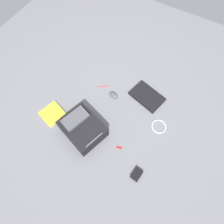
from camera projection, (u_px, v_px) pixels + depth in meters
The scene contains 9 objects.
ground_plane at pixel (108, 111), 1.89m from camera, with size 3.79×3.79×0.00m, color slate.
backpack at pixel (82, 128), 1.72m from camera, with size 0.43×0.48×0.19m.
laptop at pixel (147, 96), 1.95m from camera, with size 0.31×0.40×0.03m.
book_red at pixel (53, 114), 1.86m from camera, with size 0.27×0.27×0.02m.
computer_mouse at pixel (114, 95), 1.95m from camera, with size 0.06×0.11×0.04m, color #4C4C51.
cable_coil at pixel (159, 126), 1.81m from camera, with size 0.15×0.15×0.01m, color silver.
power_brick at pixel (137, 174), 1.61m from camera, with size 0.07×0.11×0.03m, color black.
pen_black at pixel (103, 86), 2.02m from camera, with size 0.01×0.01×0.14m, color red.
usb_stick at pixel (119, 147), 1.72m from camera, with size 0.02×0.06×0.01m, color #B21919.
Camera 1 is at (0.68, 0.44, 1.71)m, focal length 28.71 mm.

